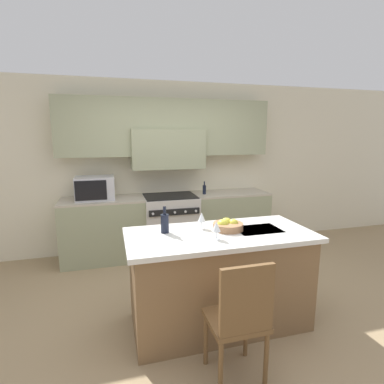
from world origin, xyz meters
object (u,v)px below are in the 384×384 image
microwave (95,188)px  wine_glass_near (216,227)px  island_chair (240,316)px  wine_glass_far (202,218)px  oil_bottle_on_counter (204,189)px  wine_bottle (165,223)px  range_stove (170,225)px  fruit_bowl (228,225)px

microwave → wine_glass_near: size_ratio=3.28×
island_chair → wine_glass_far: size_ratio=6.02×
wine_glass_near → wine_glass_far: 0.34m
island_chair → oil_bottle_on_counter: (0.57, 2.63, 0.46)m
microwave → island_chair: 2.94m
wine_bottle → wine_glass_near: wine_bottle is taller
range_stove → wine_glass_near: size_ratio=5.70×
wine_bottle → fruit_bowl: bearing=-6.9°
range_stove → wine_glass_far: wine_glass_far is taller
island_chair → wine_bottle: (-0.39, 0.89, 0.48)m
microwave → wine_glass_near: microwave is taller
wine_bottle → wine_glass_far: bearing=4.8°
island_chair → fruit_bowl: size_ratio=3.38×
oil_bottle_on_counter → range_stove: bearing=177.2°
microwave → wine_glass_far: bearing=-58.5°
microwave → island_chair: microwave is taller
wine_bottle → oil_bottle_on_counter: (0.95, 1.74, -0.03)m
microwave → fruit_bowl: (1.31, -1.86, -0.12)m
range_stove → microwave: bearing=179.0°
island_chair → wine_glass_far: (-0.01, 0.92, 0.50)m
island_chair → wine_bottle: bearing=113.4°
range_stove → fruit_bowl: fruit_bowl is taller
wine_glass_near → oil_bottle_on_counter: oil_bottle_on_counter is taller
wine_glass_near → oil_bottle_on_counter: (0.54, 2.05, -0.04)m
wine_glass_far → island_chair: bearing=-89.4°
microwave → island_chair: size_ratio=0.55×
fruit_bowl → wine_glass_far: bearing=155.9°
range_stove → island_chair: 2.66m
microwave → wine_glass_near: bearing=-62.1°
range_stove → fruit_bowl: (0.21, -1.84, 0.52)m
range_stove → oil_bottle_on_counter: 0.78m
island_chair → wine_glass_near: wine_glass_near is taller
microwave → wine_bottle: size_ratio=2.12×
range_stove → island_chair: size_ratio=0.95×
range_stove → fruit_bowl: 1.93m
fruit_bowl → oil_bottle_on_counter: size_ratio=1.43×
wine_glass_far → oil_bottle_on_counter: 1.81m
microwave → wine_glass_near: 2.37m
wine_glass_near → wine_glass_far: same height
oil_bottle_on_counter → wine_bottle: bearing=-118.7°
microwave → wine_bottle: (0.70, -1.79, -0.07)m
range_stove → microwave: microwave is taller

